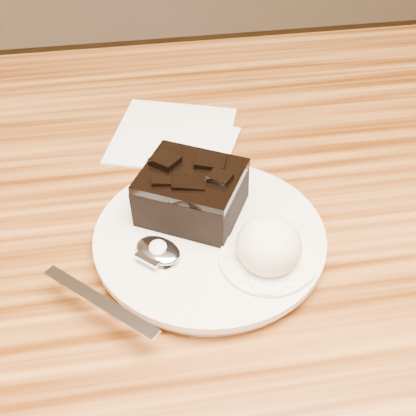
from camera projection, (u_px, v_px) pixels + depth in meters
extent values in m
cylinder|color=silver|center=(210.00, 240.00, 0.52)|extent=(0.21, 0.21, 0.02)
cube|color=black|center=(192.00, 195.00, 0.53)|extent=(0.12, 0.11, 0.04)
ellipsoid|color=white|center=(269.00, 245.00, 0.48)|extent=(0.06, 0.06, 0.05)
cylinder|color=white|center=(267.00, 260.00, 0.49)|extent=(0.08, 0.08, 0.00)
cube|color=white|center=(173.00, 134.00, 0.66)|extent=(0.17, 0.17, 0.01)
cube|color=black|center=(267.00, 236.00, 0.51)|extent=(0.01, 0.01, 0.00)
cube|color=black|center=(234.00, 280.00, 0.47)|extent=(0.01, 0.01, 0.00)
cube|color=black|center=(167.00, 266.00, 0.49)|extent=(0.01, 0.01, 0.00)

